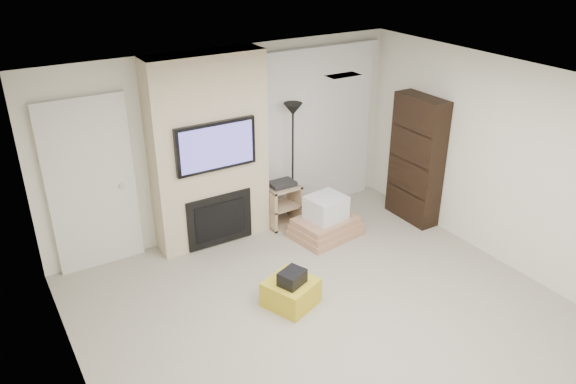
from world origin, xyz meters
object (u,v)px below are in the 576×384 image
ottoman (291,292)px  av_stand (282,202)px  floor_lamp (293,130)px  bookshelf (416,160)px  box_stack (325,221)px

ottoman → av_stand: 1.87m
floor_lamp → bookshelf: bookshelf is taller
ottoman → box_stack: (1.21, 1.06, 0.07)m
ottoman → floor_lamp: floor_lamp is taller
av_stand → box_stack: size_ratio=0.69×
box_stack → floor_lamp: bearing=100.7°
av_stand → box_stack: (0.34, -0.58, -0.12)m
ottoman → box_stack: bearing=41.4°
ottoman → floor_lamp: 2.36m
ottoman → bookshelf: 2.82m
floor_lamp → av_stand: floor_lamp is taller
ottoman → bookshelf: bookshelf is taller
ottoman → bookshelf: size_ratio=0.28×
bookshelf → floor_lamp: bearing=150.1°
box_stack → bookshelf: (1.37, -0.21, 0.68)m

